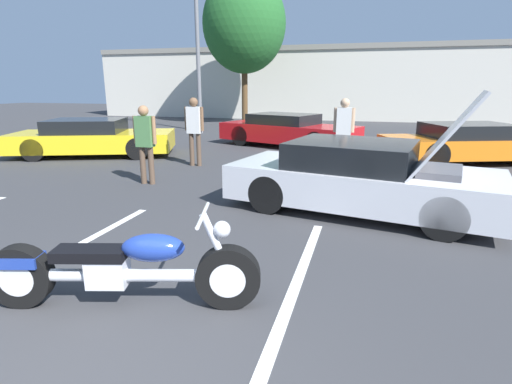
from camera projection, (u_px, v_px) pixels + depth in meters
The scene contains 12 objects.
parking_stripe_back at pixel (275, 339), 3.31m from camera, with size 0.12×5.76×0.01m, color white.
far_building at pixel (341, 81), 25.37m from camera, with size 32.00×4.20×4.40m.
light_pole at pixel (198, 19), 17.40m from camera, with size 1.21×0.28×8.91m.
tree_background at pixel (244, 24), 20.70m from camera, with size 4.33×4.33×7.64m.
motorcycle at pixel (123, 269), 3.73m from camera, with size 2.52×0.95×0.94m.
show_car_hood_open at pixel (362, 178), 6.59m from camera, with size 4.54×2.61×1.98m.
parked_car_mid_row at pixel (287, 130), 13.72m from camera, with size 5.07×3.30×1.11m.
parked_car_right_row at pixel (472, 143), 10.88m from camera, with size 5.09×3.34×1.06m.
parked_car_left_row at pixel (93, 138), 11.94m from camera, with size 4.95×3.37×1.09m.
spectator_by_show_car at pixel (344, 127), 9.98m from camera, with size 0.52×0.23×1.75m.
spectator_midground at pixel (145, 138), 8.35m from camera, with size 0.52×0.22×1.66m.
spectator_far_lot at pixel (194, 126), 10.27m from camera, with size 0.52×0.23×1.76m.
Camera 1 is at (1.91, -1.52, 2.04)m, focal length 28.00 mm.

